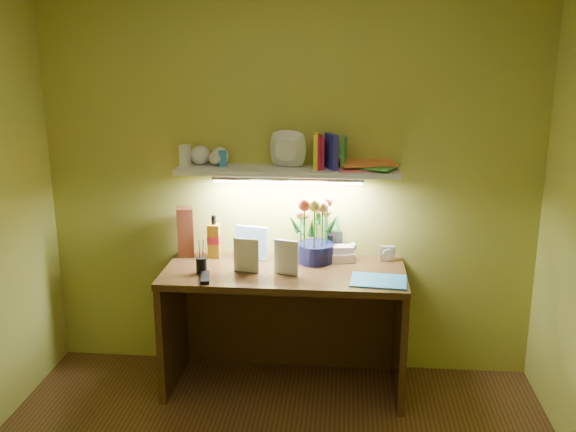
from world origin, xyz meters
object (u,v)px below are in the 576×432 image
object	(u,v)px
flower_bouquet	(315,230)
telephone	(339,252)
whisky_bottle	(214,236)
desk	(284,329)
desk_clock	(387,253)

from	to	relation	value
flower_bouquet	telephone	world-z (taller)	flower_bouquet
flower_bouquet	whisky_bottle	distance (m)	0.62
desk	flower_bouquet	world-z (taller)	flower_bouquet
desk	whisky_bottle	xyz separation A→B (m)	(-0.45, 0.19, 0.51)
desk_clock	desk	bearing A→B (deg)	-161.89
desk_clock	whisky_bottle	distance (m)	1.06
flower_bouquet	whisky_bottle	bearing A→B (deg)	177.70
desk_clock	telephone	bearing A→B (deg)	-177.11
flower_bouquet	desk	bearing A→B (deg)	-135.78
flower_bouquet	telephone	distance (m)	0.20
telephone	whisky_bottle	distance (m)	0.76
desk	flower_bouquet	bearing A→B (deg)	44.22
desk_clock	whisky_bottle	world-z (taller)	whisky_bottle
telephone	desk_clock	xyz separation A→B (m)	(0.29, 0.03, -0.01)
telephone	whisky_bottle	world-z (taller)	whisky_bottle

